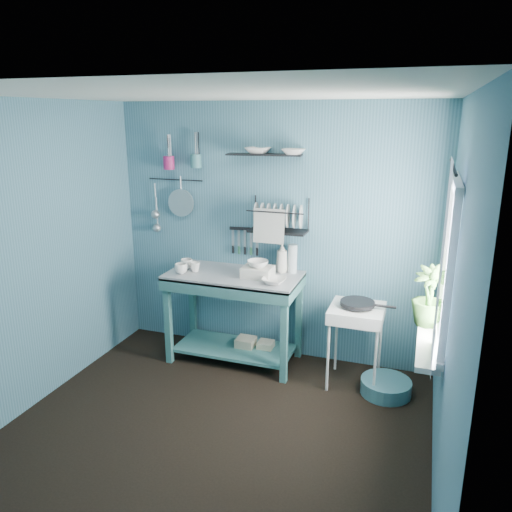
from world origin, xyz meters
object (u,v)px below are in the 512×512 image
(utensil_cup_magenta, at_px, (169,163))
(soap_bottle, at_px, (282,257))
(colander, at_px, (181,203))
(storage_tin_large, at_px, (246,348))
(mug_right, at_px, (187,264))
(frying_pan, at_px, (357,303))
(floor_basin, at_px, (386,387))
(mug_left, at_px, (181,269))
(work_counter, at_px, (234,317))
(mug_mid, at_px, (195,267))
(dish_rack, at_px, (278,215))
(water_bottle, at_px, (292,259))
(utensil_cup_teal, at_px, (196,161))
(hotplate_stand, at_px, (355,346))
(storage_tin_small, at_px, (266,351))
(wash_tub, at_px, (258,272))
(potted_plant, at_px, (429,296))

(utensil_cup_magenta, bearing_deg, soap_bottle, -1.71)
(colander, relative_size, storage_tin_large, 1.27)
(mug_right, height_order, frying_pan, mug_right)
(floor_basin, bearing_deg, mug_left, 179.76)
(mug_left, xyz_separation_m, floor_basin, (1.97, -0.01, -0.89))
(work_counter, xyz_separation_m, mug_mid, (-0.38, -0.06, 0.50))
(mug_left, bearing_deg, dish_rack, 21.84)
(soap_bottle, bearing_deg, water_bottle, 11.31)
(water_bottle, height_order, utensil_cup_teal, utensil_cup_teal)
(dish_rack, xyz_separation_m, storage_tin_large, (-0.28, -0.14, -1.35))
(water_bottle, relative_size, hotplate_stand, 0.38)
(mug_mid, relative_size, dish_rack, 0.18)
(utensil_cup_magenta, bearing_deg, water_bottle, -0.69)
(utensil_cup_teal, height_order, floor_basin, utensil_cup_teal)
(utensil_cup_teal, relative_size, storage_tin_small, 0.65)
(mug_left, distance_m, hotplate_stand, 1.77)
(mug_mid, height_order, frying_pan, mug_mid)
(dish_rack, xyz_separation_m, utensil_cup_teal, (-0.86, 0.05, 0.47))
(work_counter, height_order, storage_tin_small, work_counter)
(soap_bottle, relative_size, utensil_cup_magenta, 2.30)
(water_bottle, relative_size, frying_pan, 0.93)
(wash_tub, xyz_separation_m, soap_bottle, (0.17, 0.22, 0.10))
(hotplate_stand, bearing_deg, storage_tin_large, 175.21)
(frying_pan, height_order, potted_plant, potted_plant)
(storage_tin_small, height_order, floor_basin, storage_tin_small)
(water_bottle, relative_size, potted_plant, 0.61)
(mug_mid, relative_size, utensil_cup_teal, 0.77)
(mug_left, relative_size, mug_right, 1.00)
(mug_right, xyz_separation_m, utensil_cup_magenta, (-0.28, 0.24, 0.96))
(storage_tin_small, bearing_deg, mug_left, -162.90)
(wash_tub, distance_m, dish_rack, 0.57)
(floor_basin, bearing_deg, storage_tin_large, 171.10)
(utensil_cup_magenta, xyz_separation_m, utensil_cup_teal, (0.30, 0.00, 0.03))
(mug_mid, height_order, colander, colander)
(work_counter, distance_m, storage_tin_large, 0.36)
(colander, bearing_deg, soap_bottle, -3.43)
(mug_mid, bearing_deg, colander, 132.20)
(frying_pan, xyz_separation_m, storage_tin_small, (-0.89, 0.16, -0.68))
(soap_bottle, bearing_deg, colander, 176.57)
(floor_basin, bearing_deg, utensil_cup_magenta, 169.91)
(dish_rack, bearing_deg, soap_bottle, 17.52)
(hotplate_stand, xyz_separation_m, floor_basin, (0.30, -0.09, -0.31))
(mug_left, relative_size, mug_mid, 1.23)
(dish_rack, distance_m, floor_basin, 1.82)
(wash_tub, xyz_separation_m, dish_rack, (0.13, 0.21, 0.51))
(mug_left, xyz_separation_m, potted_plant, (2.25, -0.32, 0.11))
(water_bottle, height_order, hotplate_stand, water_bottle)
(dish_rack, relative_size, utensil_cup_teal, 4.23)
(water_bottle, distance_m, utensil_cup_magenta, 1.56)
(mug_left, xyz_separation_m, mug_mid, (0.10, 0.10, -0.00))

